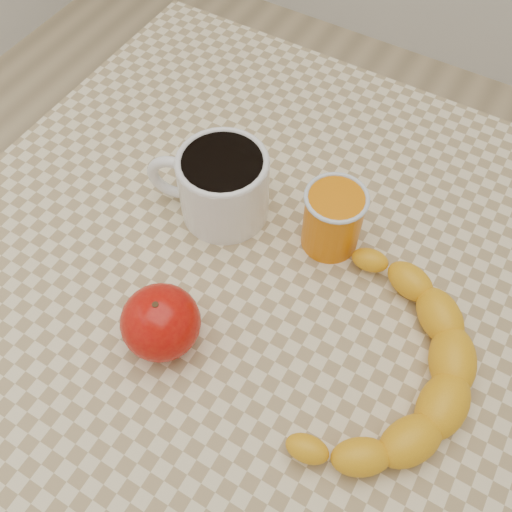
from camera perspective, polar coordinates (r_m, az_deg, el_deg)
The scene contains 6 objects.
ground at distance 1.39m, azimuth 0.00°, elevation -17.72°, with size 3.00×3.00×0.00m, color tan.
table at distance 0.77m, azimuth 0.00°, elevation -4.33°, with size 0.80×0.80×0.75m.
coffee_mug at distance 0.70m, azimuth -3.51°, elevation 7.25°, with size 0.17×0.14×0.10m.
orange_juice_glass at distance 0.68m, azimuth 7.69°, elevation 3.71°, with size 0.08×0.08×0.09m.
apple at distance 0.62m, azimuth -9.50°, elevation -6.55°, with size 0.11×0.11×0.08m.
banana at distance 0.62m, azimuth 12.70°, elevation -10.56°, with size 0.22×0.32×0.05m, color #F8B116, non-canonical shape.
Camera 1 is at (0.19, -0.32, 1.34)m, focal length 40.00 mm.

